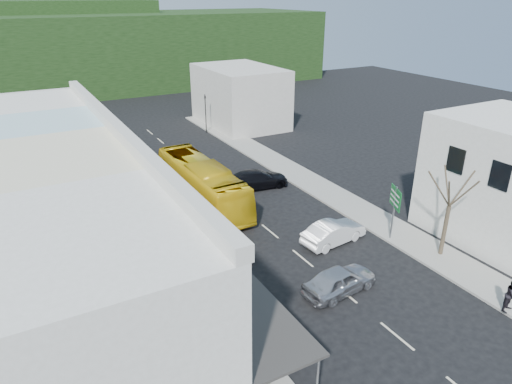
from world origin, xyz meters
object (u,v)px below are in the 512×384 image
(car_white, at_px, (334,233))
(direction_sign, at_px, (393,214))
(pedestrian_left, at_px, (153,256))
(traffic_signal, at_px, (206,114))
(car_silver, at_px, (339,281))
(street_tree, at_px, (449,206))
(pedestrian_right, at_px, (512,297))
(bus, at_px, (202,184))
(car_red, at_px, (214,253))

(car_white, height_order, direction_sign, direction_sign)
(pedestrian_left, bearing_deg, traffic_signal, -43.62)
(car_white, distance_m, traffic_signal, 28.10)
(car_silver, bearing_deg, pedestrian_left, 43.57)
(street_tree, relative_size, traffic_signal, 1.52)
(pedestrian_right, height_order, direction_sign, direction_sign)
(car_white, height_order, traffic_signal, traffic_signal)
(car_silver, bearing_deg, car_white, -40.49)
(bus, relative_size, street_tree, 1.69)
(bus, xyz_separation_m, pedestrian_left, (-6.24, -7.42, -0.55))
(bus, relative_size, car_white, 2.64)
(bus, xyz_separation_m, car_silver, (2.01, -14.43, -0.85))
(traffic_signal, bearing_deg, car_silver, 67.82)
(car_white, distance_m, street_tree, 7.21)
(traffic_signal, bearing_deg, car_red, 56.09)
(pedestrian_right, height_order, street_tree, street_tree)
(car_silver, xyz_separation_m, direction_sign, (6.63, 2.93, 1.22))
(bus, bearing_deg, pedestrian_right, -67.84)
(bus, distance_m, direction_sign, 14.39)
(bus, relative_size, car_silver, 2.64)
(pedestrian_left, bearing_deg, street_tree, -127.84)
(pedestrian_right, bearing_deg, bus, 102.34)
(car_red, distance_m, direction_sign, 11.88)
(car_silver, distance_m, car_white, 5.45)
(bus, xyz_separation_m, car_red, (-2.76, -8.40, -0.85))
(car_white, xyz_separation_m, pedestrian_right, (3.45, -10.14, 0.30))
(car_white, height_order, pedestrian_right, pedestrian_right)
(pedestrian_left, bearing_deg, car_white, -116.80)
(traffic_signal, bearing_deg, car_white, 72.33)
(traffic_signal, bearing_deg, street_tree, 81.77)
(car_silver, distance_m, car_red, 7.69)
(pedestrian_left, height_order, traffic_signal, traffic_signal)
(bus, height_order, car_silver, bus)
(car_silver, height_order, pedestrian_left, pedestrian_left)
(car_silver, relative_size, pedestrian_right, 2.59)
(car_silver, bearing_deg, direction_sign, -72.21)
(pedestrian_left, bearing_deg, bus, -54.35)
(pedestrian_right, bearing_deg, car_red, 123.36)
(traffic_signal, bearing_deg, bus, 54.26)
(traffic_signal, bearing_deg, pedestrian_left, 49.00)
(car_red, height_order, pedestrian_left, pedestrian_left)
(bus, xyz_separation_m, traffic_signal, (8.04, 17.96, 0.70))
(pedestrian_right, bearing_deg, car_white, 98.11)
(car_red, relative_size, pedestrian_right, 2.71)
(car_white, distance_m, car_red, 8.00)
(bus, bearing_deg, pedestrian_left, -130.99)
(direction_sign, relative_size, traffic_signal, 0.85)
(car_silver, bearing_deg, street_tree, -96.52)
(direction_sign, xyz_separation_m, street_tree, (1.33, -3.00, 1.51))
(car_red, xyz_separation_m, pedestrian_left, (-3.49, 0.98, 0.30))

